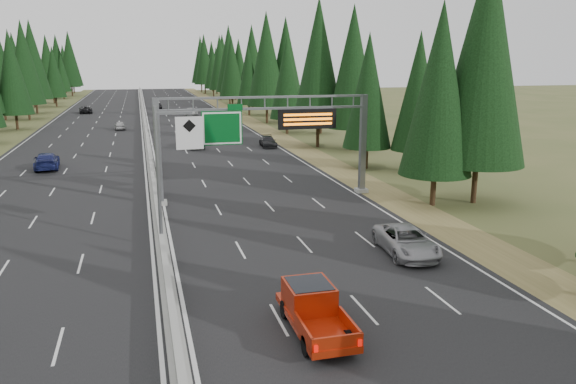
% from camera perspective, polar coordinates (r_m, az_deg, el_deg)
% --- Properties ---
extents(road, '(32.00, 260.00, 0.08)m').
position_cam_1_polar(road, '(86.78, -14.24, 5.95)').
color(road, black).
rests_on(road, ground).
extents(shoulder_right, '(3.60, 260.00, 0.06)m').
position_cam_1_polar(shoulder_right, '(88.75, -2.62, 6.48)').
color(shoulder_right, olive).
rests_on(shoulder_right, ground).
extents(shoulder_left, '(3.60, 260.00, 0.06)m').
position_cam_1_polar(shoulder_left, '(88.42, -25.88, 5.15)').
color(shoulder_left, '#455226').
rests_on(shoulder_left, ground).
extents(median_barrier, '(0.70, 260.00, 0.85)m').
position_cam_1_polar(median_barrier, '(86.74, -14.26, 6.19)').
color(median_barrier, gray).
rests_on(median_barrier, road).
extents(sign_gantry, '(16.75, 0.98, 7.80)m').
position_cam_1_polar(sign_gantry, '(42.49, -1.47, 6.21)').
color(sign_gantry, slate).
rests_on(sign_gantry, road).
extents(hov_sign_pole, '(2.80, 0.50, 8.00)m').
position_cam_1_polar(hov_sign_pole, '(31.67, -12.05, 2.49)').
color(hov_sign_pole, slate).
rests_on(hov_sign_pole, road).
extents(tree_row_right, '(11.99, 242.52, 18.84)m').
position_cam_1_polar(tree_row_right, '(89.15, 0.04, 12.76)').
color(tree_row_right, black).
rests_on(tree_row_right, ground).
extents(silver_minivan, '(2.86, 5.48, 1.47)m').
position_cam_1_polar(silver_minivan, '(31.55, 11.92, -4.88)').
color(silver_minivan, '#99989D').
rests_on(silver_minivan, road).
extents(red_pickup, '(1.89, 5.30, 1.73)m').
position_cam_1_polar(red_pickup, '(22.65, 2.45, -11.41)').
color(red_pickup, black).
rests_on(red_pickup, road).
extents(car_ahead_green, '(2.25, 4.85, 1.61)m').
position_cam_1_polar(car_ahead_green, '(69.40, -9.48, 5.13)').
color(car_ahead_green, '#13562F').
rests_on(car_ahead_green, road).
extents(car_ahead_dkred, '(1.88, 4.65, 1.50)m').
position_cam_1_polar(car_ahead_dkred, '(75.16, -6.51, 5.80)').
color(car_ahead_dkred, '#520B13').
rests_on(car_ahead_dkred, road).
extents(car_ahead_dkgrey, '(2.07, 4.51, 1.28)m').
position_cam_1_polar(car_ahead_dkgrey, '(69.14, -2.04, 5.13)').
color(car_ahead_dkgrey, black).
rests_on(car_ahead_dkgrey, road).
extents(car_ahead_white, '(3.09, 5.74, 1.53)m').
position_cam_1_polar(car_ahead_white, '(109.14, -9.82, 8.00)').
color(car_ahead_white, silver).
rests_on(car_ahead_white, road).
extents(car_ahead_far, '(1.64, 4.07, 1.39)m').
position_cam_1_polar(car_ahead_far, '(126.63, -13.05, 8.53)').
color(car_ahead_far, black).
rests_on(car_ahead_far, road).
extents(car_onc_blue, '(2.69, 5.64, 1.59)m').
position_cam_1_polar(car_onc_blue, '(59.78, -23.31, 2.92)').
color(car_onc_blue, navy).
rests_on(car_onc_blue, road).
extents(car_onc_white, '(1.81, 3.88, 1.29)m').
position_cam_1_polar(car_onc_white, '(90.30, -16.72, 6.50)').
color(car_onc_white, '#B9B9B9').
rests_on(car_onc_white, road).
extents(car_onc_far, '(2.92, 5.44, 1.45)m').
position_cam_1_polar(car_onc_far, '(120.91, -19.87, 7.89)').
color(car_onc_far, black).
rests_on(car_onc_far, road).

